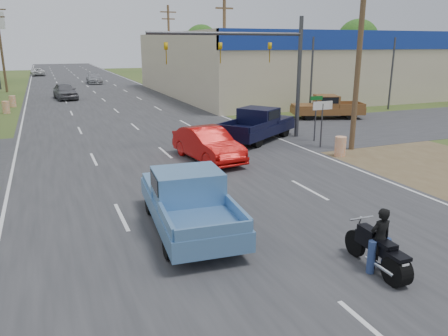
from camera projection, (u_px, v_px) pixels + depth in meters
name	position (u px, v px, depth m)	size (l,w,h in m)	color
ground	(379.00, 336.00, 8.47)	(200.00, 200.00, 0.00)	#2E461C
main_road	(104.00, 100.00, 44.05)	(15.00, 180.00, 0.02)	#2D2D30
cross_road	(156.00, 145.00, 24.48)	(120.00, 10.00, 0.02)	#2D2D30
dirt_verge	(415.00, 160.00, 21.38)	(8.00, 18.00, 0.01)	brown
big_box_store	(363.00, 62.00, 54.77)	(50.00, 28.10, 6.60)	#B7A88C
utility_pole_1	(360.00, 47.00, 22.04)	(2.00, 0.28, 10.00)	#4C3823
utility_pole_2	(224.00, 46.00, 38.06)	(2.00, 0.28, 10.00)	#4C3823
utility_pole_3	(169.00, 45.00, 54.07)	(2.00, 0.28, 10.00)	#4C3823
utility_pole_6	(1.00, 45.00, 49.81)	(2.00, 0.28, 10.00)	#4C3823
tree_3	(357.00, 40.00, 89.13)	(8.40, 8.40, 10.40)	#422D19
tree_5	(201.00, 42.00, 102.33)	(7.98, 7.98, 9.88)	#422D19
barrel_0	(340.00, 146.00, 21.93)	(0.56, 0.56, 1.00)	orange
barrel_1	(268.00, 120.00, 29.64)	(0.56, 0.56, 1.00)	orange
barrel_2	(6.00, 107.00, 35.48)	(0.56, 0.56, 1.00)	orange
barrel_3	(13.00, 101.00, 39.14)	(0.56, 0.56, 1.00)	orange
lane_sign	(322.00, 113.00, 23.40)	(1.20, 0.08, 2.52)	#3F3F44
street_name_sign	(316.00, 114.00, 25.03)	(0.80, 0.08, 2.61)	#3F3F44
signal_mast	(259.00, 56.00, 24.40)	(9.12, 0.40, 7.00)	#3F3F44
red_convertible	(208.00, 145.00, 21.02)	(1.68, 4.82, 1.59)	#B00A08
motorcycle	(380.00, 254.00, 10.67)	(0.71, 2.30, 1.17)	black
rider	(380.00, 242.00, 10.66)	(0.58, 0.38, 1.59)	black
blue_pickup	(188.00, 199.00, 13.24)	(2.58, 5.73, 1.85)	black
navy_pickup	(259.00, 124.00, 25.58)	(5.92, 5.05, 1.89)	black
brown_pickup	(326.00, 107.00, 32.99)	(5.67, 3.61, 1.76)	black
distant_car_grey	(65.00, 91.00, 44.43)	(1.94, 4.81, 1.64)	#5E5D62
distant_car_silver	(94.00, 79.00, 62.06)	(1.96, 4.81, 1.40)	#9C9DA1
distant_car_white	(38.00, 72.00, 77.39)	(2.16, 4.68, 1.30)	silver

